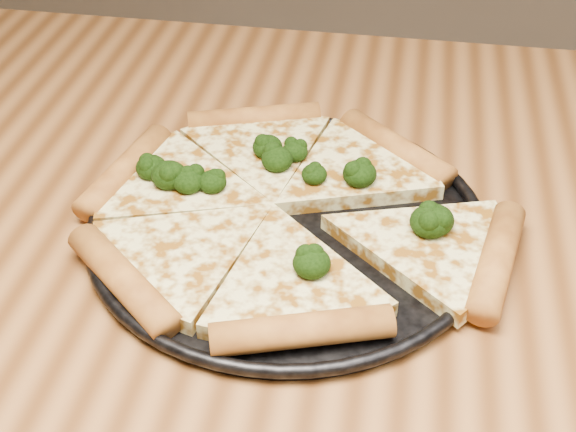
# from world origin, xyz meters

# --- Properties ---
(dining_table) EXTENTS (1.20, 0.90, 0.75)m
(dining_table) POSITION_xyz_m (0.00, 0.00, 0.66)
(dining_table) COLOR brown
(dining_table) RESTS_ON ground
(pizza_pan) EXTENTS (0.35, 0.35, 0.02)m
(pizza_pan) POSITION_xyz_m (-0.06, 0.05, 0.76)
(pizza_pan) COLOR black
(pizza_pan) RESTS_ON dining_table
(pizza) EXTENTS (0.39, 0.35, 0.03)m
(pizza) POSITION_xyz_m (-0.07, 0.05, 0.77)
(pizza) COLOR #DED388
(pizza) RESTS_ON pizza_pan
(broccoli_florets) EXTENTS (0.29, 0.19, 0.03)m
(broccoli_florets) POSITION_xyz_m (-0.06, 0.07, 0.78)
(broccoli_florets) COLOR black
(broccoli_florets) RESTS_ON pizza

